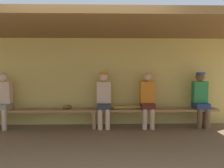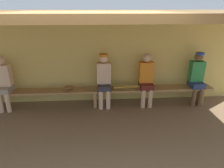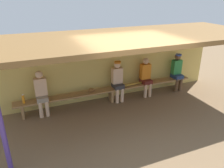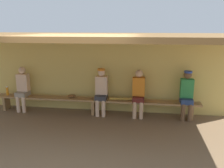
# 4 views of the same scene
# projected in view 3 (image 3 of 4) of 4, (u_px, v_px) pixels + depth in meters

# --- Properties ---
(ground_plane) EXTENTS (24.00, 24.00, 0.00)m
(ground_plane) POSITION_uv_depth(u_px,v_px,m) (132.00, 125.00, 6.12)
(ground_plane) COLOR brown
(back_wall) EXTENTS (8.00, 0.20, 2.20)m
(back_wall) POSITION_uv_depth(u_px,v_px,m) (106.00, 66.00, 7.40)
(back_wall) COLOR #D8BC60
(back_wall) RESTS_ON ground
(dugout_roof) EXTENTS (8.00, 2.80, 0.12)m
(dugout_roof) POSITION_uv_depth(u_px,v_px,m) (123.00, 38.00, 5.84)
(dugout_roof) COLOR brown
(dugout_roof) RESTS_ON back_wall
(support_post) EXTENTS (0.10, 0.10, 2.20)m
(support_post) POSITION_uv_depth(u_px,v_px,m) (1.00, 125.00, 4.15)
(support_post) COLOR #4C388C
(support_post) RESTS_ON ground
(bench) EXTENTS (6.00, 0.36, 0.46)m
(bench) POSITION_uv_depth(u_px,v_px,m) (111.00, 91.00, 7.29)
(bench) COLOR #9E7547
(bench) RESTS_ON ground
(player_in_white) EXTENTS (0.34, 0.42, 1.34)m
(player_in_white) POSITION_uv_depth(u_px,v_px,m) (41.00, 92.00, 6.40)
(player_in_white) COLOR gray
(player_in_white) RESTS_ON ground
(player_leftmost) EXTENTS (0.34, 0.42, 1.34)m
(player_leftmost) POSITION_uv_depth(u_px,v_px,m) (118.00, 79.00, 7.24)
(player_leftmost) COLOR #333338
(player_leftmost) RESTS_ON ground
(player_rightmost) EXTENTS (0.34, 0.42, 1.34)m
(player_rightmost) POSITION_uv_depth(u_px,v_px,m) (177.00, 70.00, 8.07)
(player_rightmost) COLOR navy
(player_rightmost) RESTS_ON ground
(player_shirtless_tan) EXTENTS (0.34, 0.42, 1.34)m
(player_shirtless_tan) POSITION_uv_depth(u_px,v_px,m) (146.00, 75.00, 7.61)
(player_shirtless_tan) COLOR #591E19
(player_shirtless_tan) RESTS_ON ground
(water_bottle_clear) EXTENTS (0.07, 0.07, 0.27)m
(water_bottle_clear) POSITION_uv_depth(u_px,v_px,m) (23.00, 99.00, 6.27)
(water_bottle_clear) COLOR orange
(water_bottle_clear) RESTS_ON bench
(baseball_glove_tan) EXTENTS (0.29, 0.26, 0.09)m
(baseball_glove_tan) POSITION_uv_depth(u_px,v_px,m) (91.00, 90.00, 7.04)
(baseball_glove_tan) COLOR brown
(baseball_glove_tan) RESTS_ON bench
(baseball_bat) EXTENTS (0.85, 0.11, 0.07)m
(baseball_bat) POSITION_uv_depth(u_px,v_px,m) (135.00, 84.00, 7.56)
(baseball_bat) COLOR #B28C33
(baseball_bat) RESTS_ON bench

